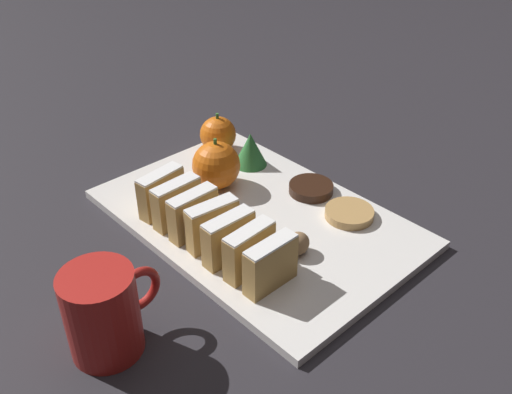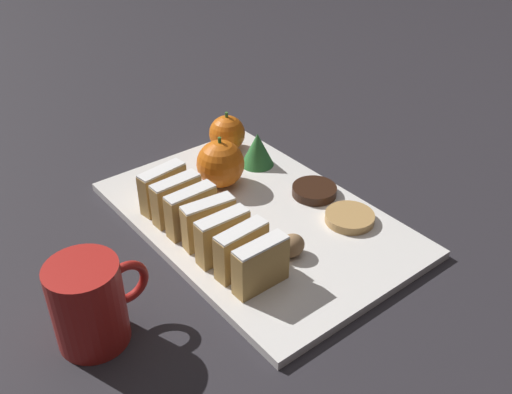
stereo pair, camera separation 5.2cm
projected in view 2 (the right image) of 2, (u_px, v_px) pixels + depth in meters
ground_plane at (256, 222)px, 0.81m from camera, size 6.00×6.00×0.00m
serving_platter at (256, 218)px, 0.81m from camera, size 0.29×0.44×0.01m
stollen_slice_front at (261, 265)px, 0.66m from camera, size 0.07×0.02×0.06m
stollen_slice_second at (242, 250)px, 0.69m from camera, size 0.07×0.03×0.06m
stollen_slice_third at (223, 237)px, 0.71m from camera, size 0.07×0.02×0.06m
stollen_slice_fourth at (209, 223)px, 0.73m from camera, size 0.07×0.03×0.06m
stollen_slice_fifth at (191, 211)px, 0.76m from camera, size 0.07×0.02×0.06m
stollen_slice_sixth at (177, 199)px, 0.78m from camera, size 0.07×0.02×0.06m
stollen_slice_back at (163, 188)px, 0.80m from camera, size 0.07×0.03×0.06m
orange_near at (220, 164)px, 0.85m from camera, size 0.07×0.07×0.08m
orange_far at (227, 133)px, 0.95m from camera, size 0.06×0.06×0.07m
walnut at (291, 246)px, 0.72m from camera, size 0.04×0.03×0.03m
chocolate_cookie at (314, 191)px, 0.84m from camera, size 0.07×0.07×0.01m
gingerbread_cookie at (350, 218)px, 0.79m from camera, size 0.07×0.07×0.01m
evergreen_sprig at (257, 149)px, 0.90m from camera, size 0.05×0.05×0.06m
coffee_mug at (90, 303)px, 0.60m from camera, size 0.11×0.08×0.10m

